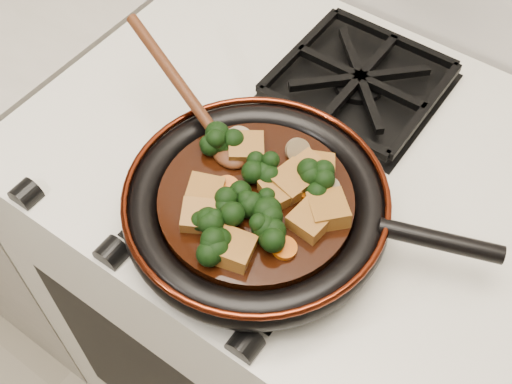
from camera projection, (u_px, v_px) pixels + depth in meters
The scene contains 36 objects.
stove at pixel (292, 296), 1.24m from camera, with size 0.76×0.60×0.90m, color beige.
burner_grate_front at pixel (246, 211), 0.80m from camera, with size 0.23×0.23×0.03m, color black, non-canonical shape.
burner_grate_back at pixel (359, 82), 0.93m from camera, with size 0.23×0.23×0.03m, color black, non-canonical shape.
skillet at pixel (258, 205), 0.77m from camera, with size 0.44×0.32×0.05m.
braising_sauce at pixel (256, 202), 0.77m from camera, with size 0.23×0.23×0.02m, color black.
tofu_cube_0 at pixel (308, 171), 0.77m from camera, with size 0.04×0.04×0.02m, color brown.
tofu_cube_1 at pixel (231, 249), 0.71m from camera, with size 0.04×0.05×0.02m, color brown.
tofu_cube_2 at pixel (279, 192), 0.75m from camera, with size 0.04×0.04×0.02m, color brown.
tofu_cube_3 at pixel (201, 217), 0.73m from camera, with size 0.04×0.04×0.02m, color brown.
tofu_cube_4 at pixel (246, 149), 0.79m from camera, with size 0.04×0.04×0.02m, color brown.
tofu_cube_5 at pixel (292, 182), 0.76m from camera, with size 0.04×0.04×0.02m, color brown.
tofu_cube_6 at pixel (328, 210), 0.74m from camera, with size 0.04×0.05×0.02m, color brown.
tofu_cube_7 at pixel (205, 192), 0.75m from camera, with size 0.04×0.04×0.02m, color brown.
tofu_cube_8 at pixel (310, 221), 0.73m from camera, with size 0.04×0.04×0.02m, color brown.
tofu_cube_9 at pixel (320, 166), 0.78m from camera, with size 0.03×0.03×0.02m, color brown.
broccoli_floret_0 at pixel (227, 209), 0.73m from camera, with size 0.06×0.06×0.05m, color black, non-canonical shape.
broccoli_floret_1 at pixel (260, 206), 0.74m from camera, with size 0.06×0.06×0.05m, color black, non-canonical shape.
broccoli_floret_2 at pixel (249, 196), 0.75m from camera, with size 0.06×0.06×0.05m, color black, non-canonical shape.
broccoli_floret_3 at pixel (222, 148), 0.79m from camera, with size 0.06×0.06×0.05m, color black, non-canonical shape.
broccoli_floret_4 at pixel (264, 170), 0.77m from camera, with size 0.06×0.06×0.05m, color black, non-canonical shape.
broccoli_floret_5 at pixel (313, 181), 0.76m from camera, with size 0.06×0.06×0.05m, color black, non-canonical shape.
broccoli_floret_6 at pixel (204, 221), 0.72m from camera, with size 0.06×0.06×0.06m, color black, non-canonical shape.
broccoli_floret_7 at pixel (218, 249), 0.71m from camera, with size 0.06×0.06×0.05m, color black, non-canonical shape.
broccoli_floret_8 at pixel (219, 146), 0.79m from camera, with size 0.06×0.06×0.06m, color black, non-canonical shape.
broccoli_floret_9 at pixel (271, 231), 0.72m from camera, with size 0.06×0.06×0.05m, color black, non-canonical shape.
carrot_coin_0 at pixel (319, 204), 0.75m from camera, with size 0.03×0.03×0.01m, color #B04704.
carrot_coin_1 at pixel (332, 200), 0.75m from camera, with size 0.03×0.03×0.01m, color #B04704.
carrot_coin_2 at pixel (284, 248), 0.71m from camera, with size 0.03×0.03×0.01m, color #B04704.
carrot_coin_3 at pixel (201, 201), 0.75m from camera, with size 0.03×0.03×0.01m, color #B04704.
carrot_coin_4 at pixel (305, 189), 0.76m from camera, with size 0.03×0.03×0.01m, color #B04704.
carrot_coin_5 at pixel (227, 188), 0.76m from camera, with size 0.03×0.03×0.01m, color #B04704.
mushroom_slice_0 at pixel (298, 150), 0.79m from camera, with size 0.03×0.03×0.01m, color olive.
mushroom_slice_1 at pixel (327, 189), 0.76m from camera, with size 0.03×0.03×0.01m, color olive.
mushroom_slice_2 at pixel (239, 141), 0.80m from camera, with size 0.04×0.04×0.01m, color olive.
mushroom_slice_3 at pixel (233, 143), 0.80m from camera, with size 0.04×0.04×0.01m, color olive.
wooden_spoon at pixel (201, 113), 0.81m from camera, with size 0.15×0.07×0.23m.
Camera 1 is at (0.27, 1.19, 1.58)m, focal length 45.00 mm.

